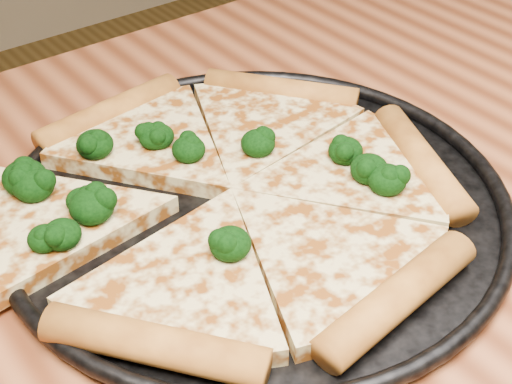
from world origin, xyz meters
TOP-DOWN VIEW (x-y plane):
  - pizza_pan at (0.10, 0.11)m, footprint 0.40×0.40m
  - pizza at (0.07, 0.13)m, footprint 0.42×0.36m
  - broccoli_florets at (0.04, 0.16)m, footprint 0.27×0.21m

SIDE VIEW (x-z plane):
  - pizza_pan at x=0.10m, z-range 0.75..0.77m
  - pizza at x=0.07m, z-range 0.75..0.78m
  - broccoli_florets at x=0.04m, z-range 0.77..0.79m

